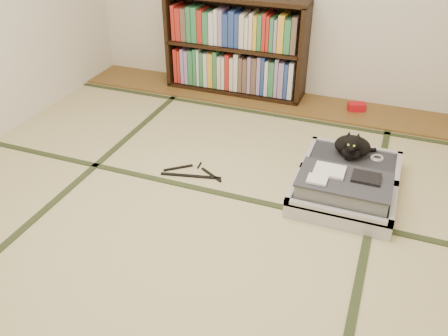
% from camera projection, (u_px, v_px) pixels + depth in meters
% --- Properties ---
extents(floor, '(4.50, 4.50, 0.00)m').
position_uv_depth(floor, '(196.00, 229.00, 2.93)').
color(floor, '#C9B586').
rests_on(floor, ground).
extents(wood_strip, '(4.00, 0.50, 0.02)m').
position_uv_depth(wood_strip, '(281.00, 101.00, 4.50)').
color(wood_strip, brown).
rests_on(wood_strip, ground).
extents(red_item, '(0.17, 0.14, 0.07)m').
position_uv_depth(red_item, '(356.00, 107.00, 4.29)').
color(red_item, red).
rests_on(red_item, wood_strip).
extents(tatami_borders, '(4.00, 4.50, 0.01)m').
position_uv_depth(tatami_borders, '(225.00, 186.00, 3.32)').
color(tatami_borders, '#2D381E').
rests_on(tatami_borders, ground).
extents(bookcase, '(1.34, 0.31, 0.92)m').
position_uv_depth(bookcase, '(235.00, 48.00, 4.47)').
color(bookcase, black).
rests_on(bookcase, wood_strip).
extents(suitcase, '(0.66, 0.88, 0.26)m').
position_uv_depth(suitcase, '(346.00, 183.00, 3.19)').
color(suitcase, silver).
rests_on(suitcase, floor).
extents(cat, '(0.29, 0.30, 0.24)m').
position_uv_depth(cat, '(352.00, 146.00, 3.36)').
color(cat, black).
rests_on(cat, suitcase).
extents(cable_coil, '(0.09, 0.09, 0.02)m').
position_uv_depth(cable_coil, '(377.00, 158.00, 3.38)').
color(cable_coil, white).
rests_on(cable_coil, suitcase).
extents(hanger, '(0.45, 0.25, 0.01)m').
position_uv_depth(hanger, '(193.00, 173.00, 3.45)').
color(hanger, black).
rests_on(hanger, floor).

